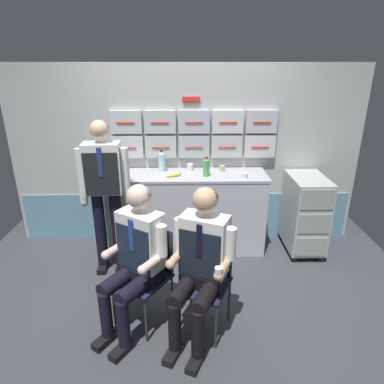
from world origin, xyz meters
The scene contains 15 objects.
ground centered at (0.00, 0.00, -0.02)m, with size 4.80×4.80×0.04m, color #36383D.
galley_bulkhead centered at (0.01, 1.37, 1.06)m, with size 4.20×0.14×2.15m.
galley_counter centered at (0.00, 1.09, 0.47)m, with size 1.85×0.53×0.95m.
service_trolley centered at (1.39, 1.00, 0.50)m, with size 0.40×0.65×0.93m.
folding_chair_left centered at (-0.33, -0.11, 0.52)m, with size 0.55×0.55×0.84m.
crew_member_left centered at (-0.42, -0.24, 0.70)m, with size 0.62×0.69×1.28m.
folding_chair_center centered at (0.17, -0.20, 0.52)m, with size 0.53×0.53×0.84m.
crew_member_center centered at (0.11, -0.35, 0.71)m, with size 0.58×0.70×1.29m.
crew_member_standing centered at (-0.83, 0.64, 0.97)m, with size 0.52×0.27×1.64m.
water_bottle_clear centered at (-0.29, 1.20, 1.07)m, with size 0.08×0.08×0.26m.
sparkling_bottle_green centered at (0.22, 1.02, 1.05)m, with size 0.07×0.07×0.23m.
coffee_cup_white centered at (0.04, 1.24, 0.99)m, with size 0.08×0.08×0.08m.
coffee_cup_spare centered at (0.65, 0.94, 0.98)m, with size 0.07×0.07×0.06m.
paper_cup_tan centered at (0.42, 1.20, 0.98)m, with size 0.06×0.06×0.07m.
snack_banana centered at (-0.14, 0.99, 0.97)m, with size 0.17×0.10×0.04m.
Camera 1 is at (-0.00, -2.61, 2.16)m, focal length 31.67 mm.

